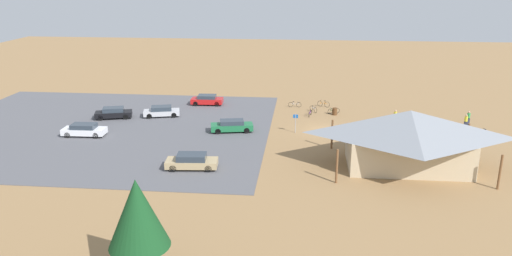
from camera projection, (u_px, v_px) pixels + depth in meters
name	position (u px, v px, depth m)	size (l,w,h in m)	color
ground	(323.00, 130.00, 56.31)	(160.00, 160.00, 0.00)	#937047
parking_lot_asphalt	(101.00, 128.00, 57.16)	(38.69, 32.75, 0.05)	#56565B
bike_pavilion	(409.00, 135.00, 44.83)	(13.64, 9.16, 5.37)	#C6B28E
trash_bin	(335.00, 111.00, 62.35)	(0.60, 0.60, 0.90)	brown
lot_sign	(295.00, 121.00, 55.10)	(0.56, 0.08, 2.20)	#99999E
pine_center	(138.00, 214.00, 27.72)	(3.51, 3.51, 6.29)	brown
bicycle_orange_back_row	(323.00, 104.00, 66.13)	(1.61, 0.79, 0.86)	black
bicycle_purple_yard_center	(310.00, 113.00, 61.87)	(0.56, 1.66, 0.77)	black
bicycle_silver_yard_left	(295.00, 105.00, 65.99)	(1.74, 0.48, 0.76)	black
bicycle_red_edge_north	(442.00, 125.00, 57.25)	(0.48, 1.72, 0.81)	black
bicycle_white_lone_east	(313.00, 109.00, 63.75)	(0.91, 1.49, 0.84)	black
bicycle_blue_edge_south	(481.00, 133.00, 54.22)	(1.61, 0.74, 0.84)	black
bicycle_green_lone_west	(334.00, 111.00, 62.99)	(1.54, 0.69, 0.76)	black
bicycle_yellow_near_porch	(452.00, 130.00, 55.14)	(0.48, 1.73, 0.82)	black
car_tan_back_corner	(192.00, 161.00, 45.01)	(4.79, 2.24, 1.39)	tan
car_black_aisle_side	(114.00, 113.00, 60.65)	(4.65, 2.83, 1.37)	black
car_green_front_row	(232.00, 126.00, 55.51)	(4.92, 2.59, 1.35)	#1E6B3D
car_white_mid_lot	(84.00, 130.00, 54.08)	(4.64, 1.92, 1.36)	white
car_silver_inner_stall	(162.00, 111.00, 61.43)	(4.67, 2.81, 1.30)	#BCBCC1
car_red_second_row	(207.00, 100.00, 66.94)	(4.25, 1.96, 1.34)	red
visitor_at_bikes	(466.00, 122.00, 56.50)	(0.36, 0.36, 1.73)	#2D3347
visitor_by_pavilion	(468.00, 118.00, 57.82)	(0.36, 0.36, 1.74)	#2D3347
visitor_near_lot	(395.00, 117.00, 58.40)	(0.36, 0.38, 1.73)	#2D3347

